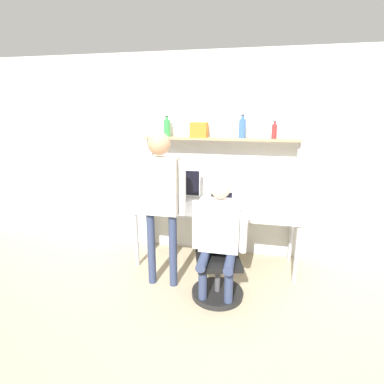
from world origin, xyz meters
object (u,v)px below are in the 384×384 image
(bottle_red, at_px, (274,131))
(cell_phone, at_px, (238,212))
(person_standing, at_px, (160,191))
(monitor, at_px, (181,184))
(storage_box, at_px, (199,130))
(person_seated, at_px, (219,230))
(bottle_green, at_px, (167,128))
(bottle_blue, at_px, (242,128))
(laptop, at_px, (221,206))
(office_chair, at_px, (217,271))

(bottle_red, bearing_deg, cell_phone, -137.25)
(person_standing, relative_size, bottle_red, 8.09)
(monitor, relative_size, cell_phone, 3.54)
(storage_box, bearing_deg, cell_phone, -32.10)
(person_standing, bearing_deg, cell_phone, 32.75)
(bottle_red, bearing_deg, person_standing, -143.78)
(monitor, xyz_separation_m, cell_phone, (0.80, -0.32, -0.23))
(person_seated, height_order, bottle_green, bottle_green)
(cell_phone, xyz_separation_m, storage_box, (-0.56, 0.35, 0.96))
(storage_box, bearing_deg, bottle_blue, 0.00)
(laptop, distance_m, cell_phone, 0.22)
(monitor, distance_m, person_seated, 1.17)
(office_chair, height_order, bottle_blue, bottle_blue)
(cell_phone, height_order, person_seated, person_seated)
(bottle_red, xyz_separation_m, storage_box, (-0.94, 0.00, 0.00))
(storage_box, bearing_deg, laptop, -44.51)
(bottle_green, distance_m, bottle_red, 1.37)
(monitor, relative_size, person_seated, 0.40)
(bottle_green, relative_size, storage_box, 1.26)
(person_standing, height_order, bottle_red, bottle_red)
(bottle_blue, bearing_deg, cell_phone, -88.43)
(bottle_red, relative_size, storage_box, 1.01)
(bottle_red, height_order, storage_box, bottle_red)
(monitor, xyz_separation_m, bottle_red, (1.18, 0.03, 0.72))
(monitor, bearing_deg, bottle_blue, 1.96)
(laptop, height_order, bottle_blue, bottle_blue)
(person_standing, distance_m, bottle_green, 1.08)
(monitor, bearing_deg, storage_box, 6.37)
(monitor, distance_m, person_standing, 0.86)
(laptop, height_order, bottle_red, bottle_red)
(bottle_blue, height_order, bottle_red, bottle_blue)
(office_chair, relative_size, person_standing, 0.51)
(bottle_red, distance_m, storage_box, 0.94)
(office_chair, xyz_separation_m, bottle_blue, (0.16, 0.93, 1.48))
(person_standing, relative_size, storage_box, 8.18)
(monitor, distance_m, storage_box, 0.77)
(person_standing, bearing_deg, bottle_green, 101.32)
(laptop, xyz_separation_m, person_seated, (0.06, -0.64, -0.05))
(cell_phone, bearing_deg, person_seated, -103.94)
(bottle_green, bearing_deg, storage_box, -0.00)
(cell_phone, distance_m, bottle_blue, 1.05)
(office_chair, height_order, bottle_green, bottle_green)
(office_chair, bearing_deg, bottle_blue, 80.45)
(person_seated, bearing_deg, laptop, 95.23)
(laptop, distance_m, storage_box, 1.02)
(cell_phone, relative_size, bottle_green, 0.55)
(cell_phone, relative_size, office_chair, 0.17)
(laptop, bearing_deg, bottle_blue, 58.64)
(bottle_blue, xyz_separation_m, storage_box, (-0.55, -0.00, -0.03))
(storage_box, bearing_deg, person_standing, -106.27)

